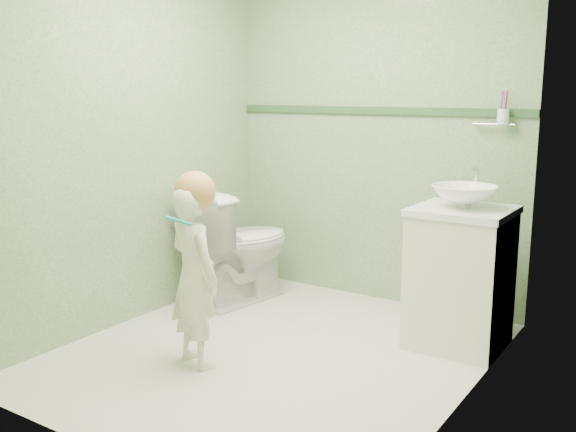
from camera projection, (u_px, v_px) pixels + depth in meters
The scene contains 12 objects.
ground at pixel (274, 353), 3.72m from camera, with size 2.50×2.50×0.00m, color beige.
room_shell at pixel (273, 144), 3.49m from camera, with size 2.50×2.54×2.40m.
trim_stripe at pixel (374, 110), 4.48m from camera, with size 2.20×0.02×0.05m, color #305230.
vanity at pixel (460, 280), 3.77m from camera, with size 0.52×0.50×0.80m, color white.
counter at pixel (463, 211), 3.69m from camera, with size 0.54×0.52×0.04m, color white.
basin at pixel (464, 196), 3.68m from camera, with size 0.37×0.37×0.13m, color white.
faucet at pixel (475, 179), 3.81m from camera, with size 0.03×0.13×0.18m.
cup_holder at pixel (502, 116), 3.96m from camera, with size 0.26×0.07×0.21m.
toilet at pixel (240, 245), 4.58m from camera, with size 0.46×0.81×0.82m, color white.
toddler at pixel (194, 277), 3.49m from camera, with size 0.36×0.24×1.00m, color beige.
hair_cap at pixel (195, 191), 3.42m from camera, with size 0.22×0.22×0.22m, color tan.
teal_toothbrush at pixel (179, 220), 3.29m from camera, with size 0.11×0.14×0.08m.
Camera 1 is at (1.99, -2.88, 1.49)m, focal length 40.32 mm.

